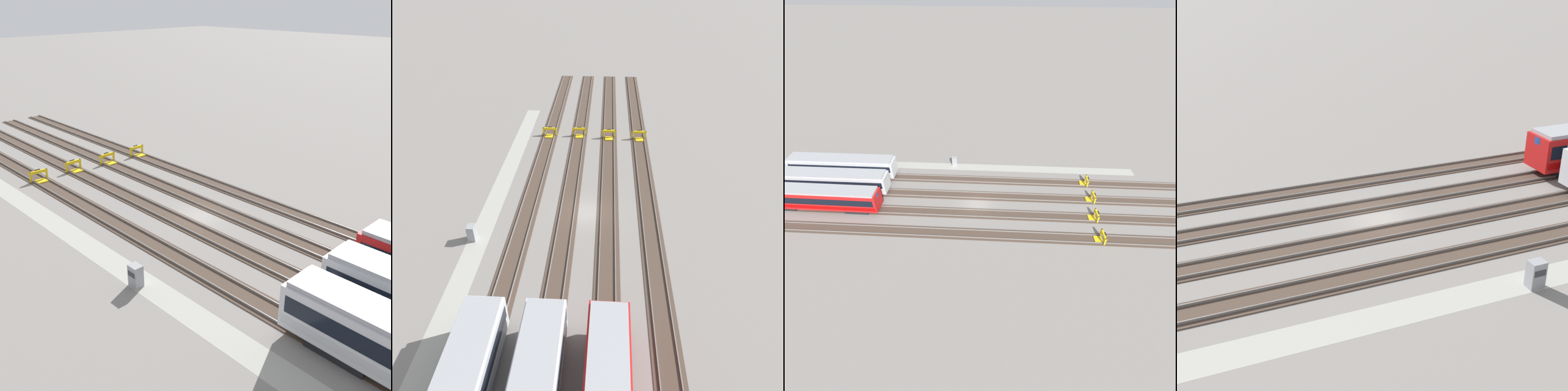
% 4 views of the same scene
% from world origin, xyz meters
% --- Properties ---
extents(ground_plane, '(400.00, 400.00, 0.00)m').
position_xyz_m(ground_plane, '(0.00, 0.00, 0.00)').
color(ground_plane, gray).
extents(service_walkway, '(54.00, 2.00, 0.01)m').
position_xyz_m(service_walkway, '(0.00, -10.18, 0.00)').
color(service_walkway, '#9E9E93').
rests_on(service_walkway, ground).
extents(rail_track_nearest, '(90.00, 2.23, 0.21)m').
position_xyz_m(rail_track_nearest, '(0.00, -6.36, 0.04)').
color(rail_track_nearest, '#47382D').
rests_on(rail_track_nearest, ground).
extents(rail_track_near_inner, '(90.00, 2.24, 0.21)m').
position_xyz_m(rail_track_near_inner, '(0.00, -2.12, 0.04)').
color(rail_track_near_inner, '#47382D').
rests_on(rail_track_near_inner, ground).
extents(rail_track_middle, '(90.00, 2.24, 0.21)m').
position_xyz_m(rail_track_middle, '(0.00, 2.12, 0.04)').
color(rail_track_middle, '#47382D').
rests_on(rail_track_middle, ground).
extents(rail_track_far_inner, '(90.00, 2.23, 0.21)m').
position_xyz_m(rail_track_far_inner, '(0.00, 6.36, 0.04)').
color(rail_track_far_inner, '#47382D').
rests_on(rail_track_far_inner, ground).
extents(electrical_cabinet, '(0.90, 0.73, 1.60)m').
position_xyz_m(electrical_cabinet, '(4.69, -10.74, 0.80)').
color(electrical_cabinet, gray).
rests_on(electrical_cabinet, ground).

